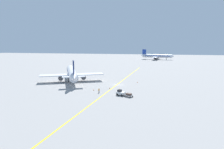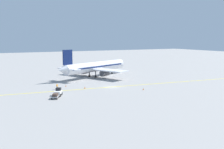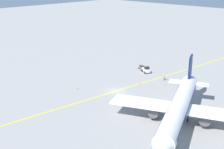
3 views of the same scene
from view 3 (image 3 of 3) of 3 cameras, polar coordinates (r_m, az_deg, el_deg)
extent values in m
plane|color=gray|center=(79.00, 0.67, -3.06)|extent=(400.00, 400.00, 0.00)
cube|color=yellow|center=(79.00, 0.67, -3.06)|extent=(13.09, 119.37, 0.01)
cylinder|color=white|center=(62.12, 12.20, -5.82)|extent=(15.22, 28.96, 3.60)
cone|color=white|center=(47.88, 9.05, -13.32)|extent=(4.09, 3.56, 3.42)
cone|color=white|center=(77.32, 14.14, -0.88)|extent=(4.00, 3.97, 3.06)
cube|color=#0F1E51|center=(62.06, 12.21, -5.69)|extent=(14.06, 26.23, 0.50)
cube|color=white|center=(63.32, 12.30, -6.06)|extent=(27.76, 15.89, 0.36)
cylinder|color=#4C4C51|center=(63.45, 16.72, -7.63)|extent=(3.29, 3.81, 2.20)
cylinder|color=#4C4C51|center=(64.60, 7.82, -6.51)|extent=(3.29, 3.81, 2.20)
cube|color=#0F1E51|center=(73.76, 14.14, 1.46)|extent=(1.92, 3.81, 5.00)
cube|color=white|center=(74.47, 13.86, -1.51)|extent=(9.21, 5.78, 0.24)
cylinder|color=#4C4C51|center=(54.70, 10.40, -12.01)|extent=(0.36, 0.36, 2.00)
cylinder|color=black|center=(55.21, 10.34, -12.91)|extent=(0.57, 0.85, 0.80)
cylinder|color=#4C4C51|center=(64.75, 13.74, -7.25)|extent=(0.36, 0.36, 2.00)
cylinder|color=black|center=(65.18, 13.68, -8.04)|extent=(0.57, 0.85, 0.80)
cylinder|color=#4C4C51|center=(65.11, 10.94, -6.89)|extent=(0.36, 0.36, 2.00)
cylinder|color=black|center=(65.54, 10.89, -7.68)|extent=(0.57, 0.85, 0.80)
cube|color=white|center=(93.80, 6.24, 0.82)|extent=(3.35, 2.74, 0.90)
cube|color=black|center=(93.08, 6.39, 1.20)|extent=(1.57, 1.64, 0.70)
sphere|color=orange|center=(92.96, 6.40, 1.45)|extent=(0.16, 0.16, 0.16)
cylinder|color=black|center=(93.38, 6.89, 0.43)|extent=(0.73, 0.55, 0.70)
cylinder|color=black|center=(92.79, 6.05, 0.34)|extent=(0.73, 0.55, 0.70)
cylinder|color=black|center=(95.07, 6.41, 0.77)|extent=(0.73, 0.55, 0.70)
cylinder|color=black|center=(94.49, 5.58, 0.69)|extent=(0.73, 0.55, 0.70)
cube|color=gray|center=(96.67, 5.48, 1.22)|extent=(2.95, 2.47, 0.20)
cube|color=#4C382D|center=(96.56, 5.49, 1.44)|extent=(2.13, 1.85, 0.60)
cylinder|color=black|center=(96.10, 6.06, 0.89)|extent=(0.45, 0.33, 0.44)
cylinder|color=black|center=(95.62, 5.37, 0.83)|extent=(0.45, 0.33, 0.44)
cylinder|color=black|center=(97.92, 5.58, 1.24)|extent=(0.45, 0.33, 0.44)
cylinder|color=black|center=(97.45, 4.90, 1.17)|extent=(0.45, 0.33, 0.44)
cylinder|color=#23232D|center=(87.95, 9.51, -0.77)|extent=(0.16, 0.16, 0.85)
cylinder|color=#23232D|center=(87.77, 9.54, -0.82)|extent=(0.16, 0.16, 0.85)
cube|color=orange|center=(87.63, 9.55, -0.35)|extent=(0.41, 0.41, 0.60)
cylinder|color=orange|center=(87.85, 9.52, -0.30)|extent=(0.10, 0.10, 0.55)
cylinder|color=orange|center=(87.41, 9.58, -0.40)|extent=(0.10, 0.10, 0.55)
sphere|color=beige|center=(87.50, 9.56, -0.09)|extent=(0.22, 0.22, 0.22)
cone|color=orange|center=(80.78, -6.33, -2.48)|extent=(0.32, 0.32, 0.55)
cone|color=orange|center=(83.67, 9.74, -1.89)|extent=(0.32, 0.32, 0.55)
cone|color=orange|center=(83.57, 5.22, -1.72)|extent=(0.32, 0.32, 0.55)
camera|label=1|loc=(155.94, 20.26, 13.36)|focal=35.00mm
camera|label=2|loc=(148.92, -9.04, 12.57)|focal=42.00mm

